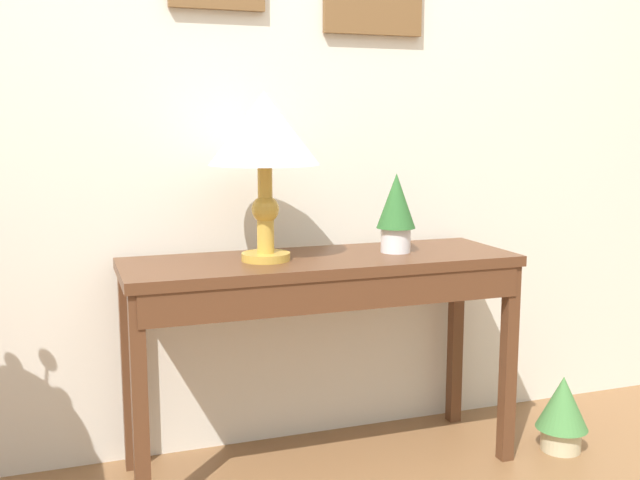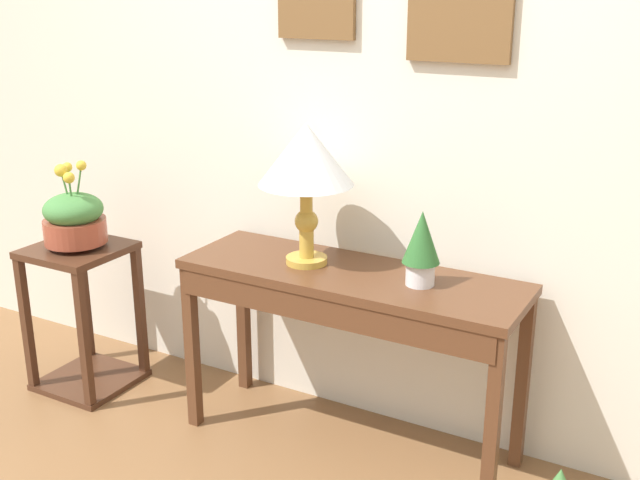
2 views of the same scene
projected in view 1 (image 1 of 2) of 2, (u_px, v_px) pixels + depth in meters
back_wall_with_art at (275, 55)px, 2.60m from camera, size 9.00×0.13×2.80m
console_table at (324, 287)px, 2.43m from camera, size 1.30×0.43×0.73m
table_lamp at (264, 135)px, 2.32m from camera, size 0.35×0.35×0.53m
potted_plant_on_console at (396, 209)px, 2.51m from camera, size 0.13×0.13×0.27m
potted_plant_floor at (562, 410)px, 2.64m from camera, size 0.18×0.18×0.28m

